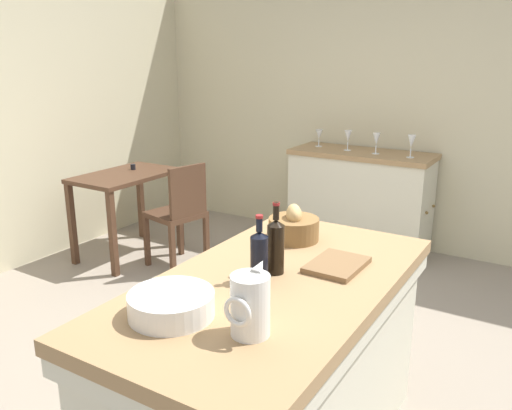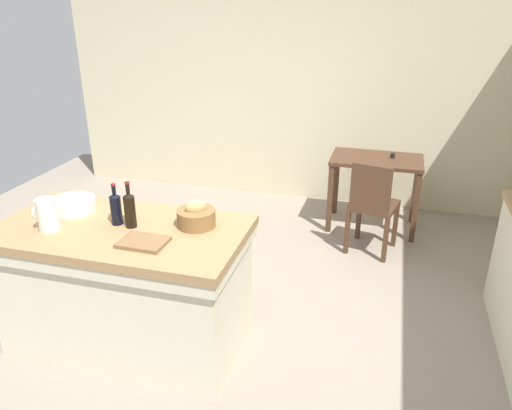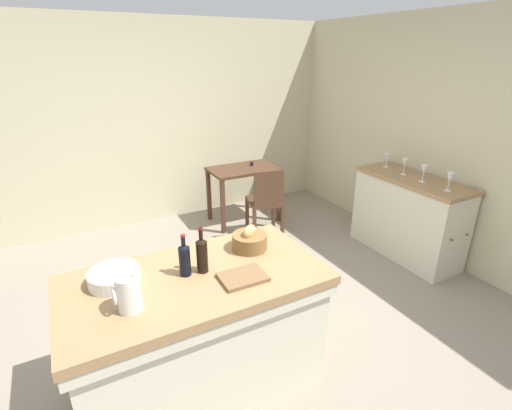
{
  "view_description": "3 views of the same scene",
  "coord_description": "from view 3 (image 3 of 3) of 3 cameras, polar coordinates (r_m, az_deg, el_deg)",
  "views": [
    {
      "loc": [
        -2.18,
        -1.39,
        1.77
      ],
      "look_at": [
        0.52,
        0.26,
        0.85
      ],
      "focal_mm": 36.92,
      "sensor_mm": 36.0,
      "label": 1
    },
    {
      "loc": [
        1.14,
        -2.95,
        2.26
      ],
      "look_at": [
        0.28,
        0.17,
        0.88
      ],
      "focal_mm": 34.61,
      "sensor_mm": 36.0,
      "label": 2
    },
    {
      "loc": [
        -1.07,
        -2.35,
        2.17
      ],
      "look_at": [
        0.39,
        0.37,
        0.91
      ],
      "focal_mm": 26.19,
      "sensor_mm": 36.0,
      "label": 3
    }
  ],
  "objects": [
    {
      "name": "island_table",
      "position": [
        2.64,
        -8.77,
        -18.08
      ],
      "size": [
        1.62,
        0.86,
        0.88
      ],
      "color": "#99754C",
      "rests_on": "ground"
    },
    {
      "name": "wash_bowl",
      "position": [
        2.44,
        -20.85,
        -10.25
      ],
      "size": [
        0.3,
        0.3,
        0.09
      ],
      "primitive_type": "cylinder",
      "color": "silver",
      "rests_on": "island_table"
    },
    {
      "name": "side_cabinet",
      "position": [
        4.54,
        22.17,
        -1.62
      ],
      "size": [
        0.52,
        1.28,
        0.92
      ],
      "color": "#99754C",
      "rests_on": "ground"
    },
    {
      "name": "wine_bottle_dark",
      "position": [
        2.38,
        -8.26,
        -7.43
      ],
      "size": [
        0.07,
        0.07,
        0.31
      ],
      "color": "black",
      "rests_on": "island_table"
    },
    {
      "name": "wine_glass_middle",
      "position": [
        4.43,
        21.78,
        5.89
      ],
      "size": [
        0.07,
        0.07,
        0.18
      ],
      "color": "white",
      "rests_on": "side_cabinet"
    },
    {
      "name": "bread_basket",
      "position": [
        2.65,
        -1.0,
        -5.41
      ],
      "size": [
        0.25,
        0.25,
        0.18
      ],
      "color": "brown",
      "rests_on": "island_table"
    },
    {
      "name": "writing_desk",
      "position": [
        5.02,
        -1.91,
        4.34
      ],
      "size": [
        0.9,
        0.57,
        0.81
      ],
      "color": "#472D1E",
      "rests_on": "ground"
    },
    {
      "name": "wine_glass_left",
      "position": [
        4.24,
        24.28,
        4.85
      ],
      "size": [
        0.07,
        0.07,
        0.18
      ],
      "color": "white",
      "rests_on": "side_cabinet"
    },
    {
      "name": "wall_right",
      "position": [
        4.45,
        28.73,
        8.2
      ],
      "size": [
        0.12,
        5.2,
        2.6
      ],
      "primitive_type": "cube",
      "color": "beige",
      "rests_on": "ground"
    },
    {
      "name": "wall_back",
      "position": [
        5.14,
        -16.2,
        11.6
      ],
      "size": [
        5.32,
        0.12,
        2.6
      ],
      "primitive_type": "cube",
      "color": "beige",
      "rests_on": "ground"
    },
    {
      "name": "wine_glass_right",
      "position": [
        4.67,
        19.37,
        6.8
      ],
      "size": [
        0.07,
        0.07,
        0.16
      ],
      "color": "white",
      "rests_on": "side_cabinet"
    },
    {
      "name": "pitcher",
      "position": [
        2.15,
        -18.89,
        -12.59
      ],
      "size": [
        0.17,
        0.13,
        0.25
      ],
      "color": "silver",
      "rests_on": "island_table"
    },
    {
      "name": "wine_glass_far_left",
      "position": [
        4.07,
        27.49,
        3.66
      ],
      "size": [
        0.07,
        0.07,
        0.19
      ],
      "color": "white",
      "rests_on": "side_cabinet"
    },
    {
      "name": "wine_bottle_amber",
      "position": [
        2.37,
        -10.85,
        -8.07
      ],
      "size": [
        0.07,
        0.07,
        0.28
      ],
      "color": "black",
      "rests_on": "island_table"
    },
    {
      "name": "wooden_chair",
      "position": [
        4.59,
        1.53,
        0.71
      ],
      "size": [
        0.48,
        0.48,
        0.9
      ],
      "color": "#472D1E",
      "rests_on": "ground"
    },
    {
      "name": "ground_plane",
      "position": [
        3.38,
        -3.08,
        -17.84
      ],
      "size": [
        6.76,
        6.76,
        0.0
      ],
      "primitive_type": "plane",
      "color": "gray"
    },
    {
      "name": "cutting_board",
      "position": [
        2.34,
        -2.02,
        -10.93
      ],
      "size": [
        0.29,
        0.21,
        0.02
      ],
      "primitive_type": "cube",
      "rotation": [
        0.0,
        0.0,
        -0.02
      ],
      "color": "brown",
      "rests_on": "island_table"
    }
  ]
}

